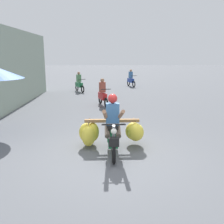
# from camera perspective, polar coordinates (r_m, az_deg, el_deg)

# --- Properties ---
(ground_plane) EXTENTS (120.00, 120.00, 0.00)m
(ground_plane) POSITION_cam_1_polar(r_m,az_deg,el_deg) (6.43, 0.12, -10.44)
(ground_plane) COLOR #56595E
(motorbike_main_loaded) EXTENTS (1.83, 1.87, 1.58)m
(motorbike_main_loaded) POSITION_cam_1_polar(r_m,az_deg,el_deg) (6.91, -0.80, -4.40)
(motorbike_main_loaded) COLOR black
(motorbike_main_loaded) RESTS_ON ground
(motorbike_distant_ahead_left) EXTENTS (0.66, 1.58, 1.40)m
(motorbike_distant_ahead_left) POSITION_cam_1_polar(r_m,az_deg,el_deg) (12.82, -2.14, 3.94)
(motorbike_distant_ahead_left) COLOR black
(motorbike_distant_ahead_left) RESTS_ON ground
(motorbike_distant_ahead_right) EXTENTS (0.69, 1.56, 1.40)m
(motorbike_distant_ahead_right) POSITION_cam_1_polar(r_m,az_deg,el_deg) (20.97, 4.29, 7.35)
(motorbike_distant_ahead_right) COLOR black
(motorbike_distant_ahead_right) RESTS_ON ground
(motorbike_distant_far_ahead) EXTENTS (0.87, 1.48, 1.40)m
(motorbike_distant_far_ahead) POSITION_cam_1_polar(r_m,az_deg,el_deg) (17.97, -7.46, 6.38)
(motorbike_distant_far_ahead) COLOR black
(motorbike_distant_far_ahead) RESTS_ON ground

